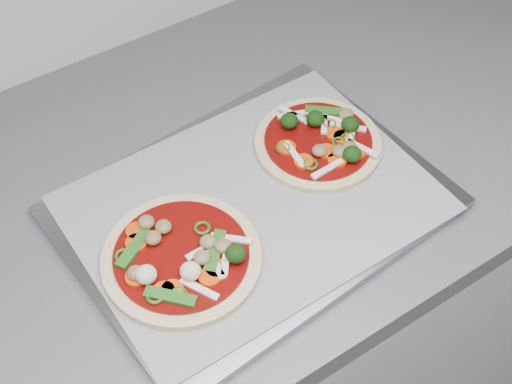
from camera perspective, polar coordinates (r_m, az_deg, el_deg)
countertop at (r=0.90m, az=-18.21°, el=-6.27°), size 3.60×0.60×0.04m
baking_tray at (r=0.88m, az=-0.26°, el=-1.22°), size 0.47×0.36×0.01m
parchment at (r=0.87m, az=-0.26°, el=-0.88°), size 0.43×0.31×0.00m
pizza_left at (r=0.82m, az=-5.99°, el=-5.25°), size 0.19×0.19×0.03m
pizza_right at (r=0.93m, az=5.20°, el=4.09°), size 0.22×0.22×0.03m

